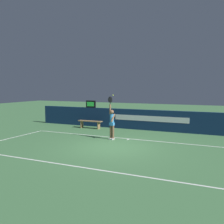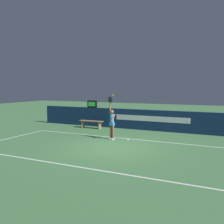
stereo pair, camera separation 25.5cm
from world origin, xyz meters
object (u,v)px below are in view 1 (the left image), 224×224
(courtside_bench_near, at_px, (90,122))
(tennis_player, at_px, (112,122))
(tennis_ball, at_px, (113,95))
(speed_display, at_px, (91,104))

(courtside_bench_near, bearing_deg, tennis_player, -43.40)
(tennis_player, relative_size, tennis_ball, 35.89)
(speed_display, distance_m, tennis_ball, 5.08)
(tennis_player, xyz_separation_m, tennis_ball, (0.11, -0.08, 1.44))
(tennis_player, height_order, courtside_bench_near, tennis_player)
(tennis_player, relative_size, courtside_bench_near, 1.35)
(courtside_bench_near, bearing_deg, speed_display, 115.68)
(speed_display, distance_m, tennis_player, 4.92)
(tennis_ball, xyz_separation_m, courtside_bench_near, (-2.96, 2.77, -1.99))
(speed_display, xyz_separation_m, tennis_player, (3.29, -3.61, -0.64))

